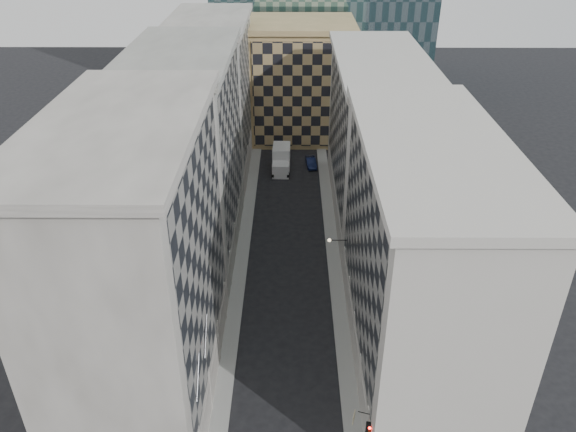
{
  "coord_description": "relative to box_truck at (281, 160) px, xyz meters",
  "views": [
    {
      "loc": [
        0.35,
        -23.24,
        36.38
      ],
      "look_at": [
        0.12,
        15.19,
        14.09
      ],
      "focal_mm": 35.0,
      "sensor_mm": 36.0,
      "label": 1
    }
  ],
  "objects": [
    {
      "name": "shop_sign",
      "position": [
        6.07,
        -49.32,
        2.33
      ],
      "size": [
        1.27,
        0.76,
        0.86
      ],
      "rotation": [
        0.0,
        0.0,
        -0.29
      ],
      "color": "black",
      "rests_on": "ground"
    },
    {
      "name": "bldg_right_a",
      "position": [
        12.0,
        -38.57,
        8.82
      ],
      "size": [
        10.8,
        26.8,
        20.7
      ],
      "color": "beige",
      "rests_on": "ground"
    },
    {
      "name": "dark_car",
      "position": [
        4.5,
        1.05,
        -0.84
      ],
      "size": [
        1.79,
        4.12,
        1.32
      ],
      "primitive_type": "imported",
      "rotation": [
        0.0,
        0.0,
        0.1
      ],
      "color": "#0F1739",
      "rests_on": "ground"
    },
    {
      "name": "flagpoles_left",
      "position": [
        -4.78,
        -47.57,
        6.5
      ],
      "size": [
        0.1,
        6.33,
        2.33
      ],
      "color": "gray",
      "rests_on": "ground"
    },
    {
      "name": "bldg_left_a",
      "position": [
        -9.76,
        -42.57,
        10.32
      ],
      "size": [
        10.8,
        22.8,
        23.7
      ],
      "color": "gray",
      "rests_on": "ground"
    },
    {
      "name": "box_truck",
      "position": [
        0.0,
        0.0,
        0.0
      ],
      "size": [
        2.7,
        6.34,
        3.45
      ],
      "rotation": [
        0.0,
        0.0,
        -0.02
      ],
      "color": "silver",
      "rests_on": "ground"
    },
    {
      "name": "sidewalk_west",
      "position": [
        -4.13,
        -23.57,
        -1.43
      ],
      "size": [
        1.5,
        100.0,
        0.15
      ],
      "primitive_type": "cube",
      "color": "#999994",
      "rests_on": "ground"
    },
    {
      "name": "sidewalk_east",
      "position": [
        6.37,
        -23.57,
        -1.43
      ],
      "size": [
        1.5,
        100.0,
        0.15
      ],
      "primitive_type": "cube",
      "color": "#999994",
      "rests_on": "ground"
    },
    {
      "name": "bldg_right_b",
      "position": [
        12.01,
        -11.57,
        8.35
      ],
      "size": [
        10.8,
        28.8,
        19.7
      ],
      "color": "beige",
      "rests_on": "ground"
    },
    {
      "name": "tan_block",
      "position": [
        3.12,
        14.32,
        7.93
      ],
      "size": [
        16.8,
        14.8,
        18.8
      ],
      "color": "#A38A56",
      "rests_on": "ground"
    },
    {
      "name": "bracket_lamp",
      "position": [
        5.5,
        -29.57,
        4.7
      ],
      "size": [
        1.98,
        0.36,
        0.36
      ],
      "color": "black",
      "rests_on": "ground"
    },
    {
      "name": "bldg_left_c",
      "position": [
        -9.76,
        1.43,
        9.32
      ],
      "size": [
        10.8,
        22.8,
        21.7
      ],
      "color": "gray",
      "rests_on": "ground"
    },
    {
      "name": "bldg_left_b",
      "position": [
        -9.76,
        -20.57,
        9.82
      ],
      "size": [
        10.8,
        22.8,
        22.7
      ],
      "color": "gray",
      "rests_on": "ground"
    }
  ]
}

